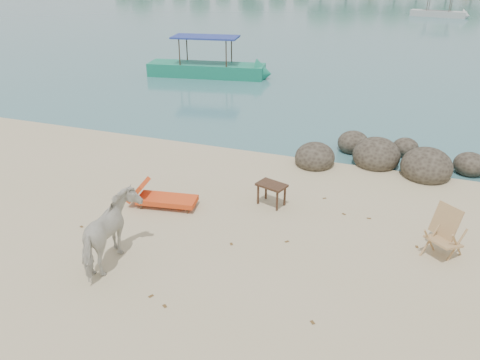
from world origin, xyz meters
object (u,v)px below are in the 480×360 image
object	(u,v)px
lounge_chair	(167,198)
boat_near	(206,43)
cow	(112,234)
deck_chair	(445,236)
boulders	(396,160)
side_table	(271,196)

from	to	relation	value
lounge_chair	boat_near	xyz separation A→B (m)	(-4.71, 13.28, 1.36)
cow	deck_chair	world-z (taller)	cow
boulders	deck_chair	xyz separation A→B (m)	(1.12, -4.40, 0.28)
cow	boat_near	xyz separation A→B (m)	(-4.83, 15.75, 0.93)
boulders	boat_near	distance (m)	13.34
boat_near	deck_chair	bearing A→B (deg)	-59.13
side_table	cow	bearing A→B (deg)	-105.26
boulders	cow	xyz separation A→B (m)	(-5.06, -6.91, 0.49)
cow	lounge_chair	xyz separation A→B (m)	(-0.12, 2.47, -0.43)
side_table	deck_chair	xyz separation A→B (m)	(3.92, -0.90, 0.21)
boulders	boat_near	bearing A→B (deg)	138.21
cow	side_table	xyz separation A→B (m)	(2.27, 3.42, -0.42)
boulders	cow	size ratio (longest dim) A/B	3.87
cow	side_table	size ratio (longest dim) A/B	2.38
cow	boat_near	bearing A→B (deg)	-82.23
boulders	cow	bearing A→B (deg)	-126.20
lounge_chair	cow	bearing A→B (deg)	-96.05
boat_near	side_table	bearing A→B (deg)	-68.97
lounge_chair	boat_near	size ratio (longest dim) A/B	0.27
boulders	side_table	distance (m)	4.47
lounge_chair	deck_chair	bearing A→B (deg)	-8.38
side_table	boat_near	xyz separation A→B (m)	(-7.10, 12.34, 1.35)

